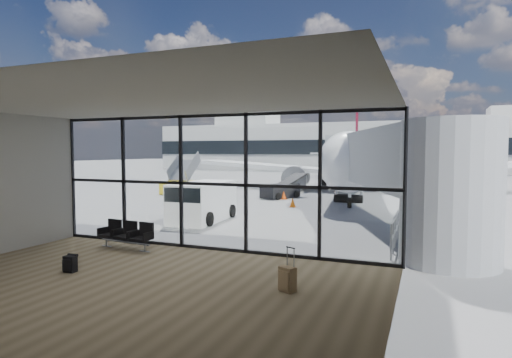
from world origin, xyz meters
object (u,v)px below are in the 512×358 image
Objects in this scene: seating_row at (127,233)px; service_van at (202,201)px; suitcase at (287,279)px; belt_loader at (281,190)px; mobile_stairs at (180,185)px; airliner at (354,159)px; backpack at (70,264)px.

service_van is at bearing 99.72° from seating_row.
seating_row is 6.79m from suitcase.
suitcase is 20.30m from belt_loader.
mobile_stairs is at bearing 122.02° from seating_row.
service_van is 1.12× the size of mobile_stairs.
suitcase is at bearing -54.30° from service_van.
seating_row is 26.37m from airliner.
service_van is (-3.89, -20.05, -1.71)m from airliner.
airliner is (2.98, 28.99, 2.40)m from backpack.
seating_row is 16.91m from belt_loader.
backpack is 21.93m from mobile_stairs.
airliner reaches higher than backpack.
backpack is at bearing -103.82° from airliner.
suitcase is 0.27× the size of belt_loader.
mobile_stairs is (-14.98, 19.34, 0.31)m from suitcase.
airliner is (3.42, 26.06, 2.13)m from seating_row.
airliner reaches higher than service_van.
backpack is at bearing -76.25° from seating_row.
mobile_stairs reaches higher than backpack.
belt_loader is at bearing -6.41° from mobile_stairs.
suitcase is (6.39, -2.29, -0.20)m from seating_row.
service_van is at bearing -108.92° from airliner.
backpack is (0.44, -2.94, -0.27)m from seating_row.
service_van reaches higher than belt_loader.
seating_row is 6.04m from service_van.
service_van is at bearing -67.32° from belt_loader.
seating_row is at bearing -68.74° from mobile_stairs.
backpack is at bearing -88.09° from service_van.
mobile_stairs is (-8.13, 11.04, -0.31)m from service_van.
mobile_stairs reaches higher than seating_row.
service_van is at bearing -59.15° from mobile_stairs.
airliner is 10.05m from belt_loader.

